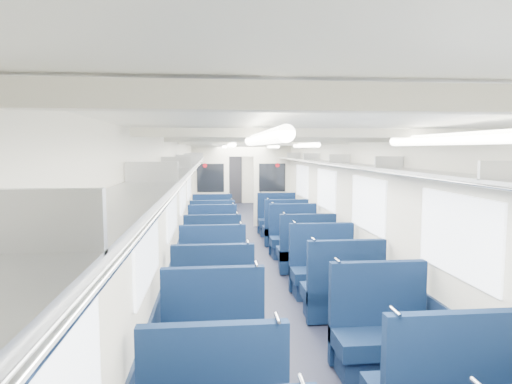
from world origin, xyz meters
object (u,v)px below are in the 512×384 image
seat_13 (306,254)px  seat_15 (294,240)px  seat_11 (323,273)px  seat_12 (213,255)px  end_door (233,179)px  seat_9 (342,294)px  seat_10 (213,276)px  seat_17 (285,231)px  bulkhead (241,183)px  seat_8 (213,301)px  seat_18 (213,224)px  seat_14 (213,241)px  seat_19 (277,222)px  seat_16 (213,232)px  seat_7 (382,338)px  seat_6 (214,347)px

seat_13 → seat_15: size_ratio=1.00×
seat_11 → seat_15: size_ratio=1.00×
seat_12 → end_door: bearing=85.4°
seat_9 → seat_10: same height
end_door → seat_17: (0.83, -8.05, -0.66)m
bulkhead → seat_9: bulkhead is taller
seat_8 → seat_18: size_ratio=1.00×
seat_8 → seat_12: size_ratio=1.00×
end_door → seat_9: 12.55m
seat_18 → end_door: bearing=83.2°
seat_11 → seat_17: same height
seat_17 → seat_18: 1.98m
seat_11 → seat_17: bearing=90.0°
end_door → seat_12: (-0.83, -10.21, -0.66)m
seat_13 → seat_14: same height
end_door → seat_9: end_door is taller
seat_19 → seat_15: bearing=-90.0°
seat_16 → seat_17: (1.66, -0.01, 0.00)m
end_door → seat_16: bearing=-95.9°
seat_7 → seat_12: same height
seat_11 → seat_12: (-1.66, 1.31, 0.00)m
seat_8 → seat_15: size_ratio=1.00×
seat_8 → seat_11: (1.66, 1.07, 0.00)m
seat_7 → seat_11: (0.00, 2.31, 0.00)m
seat_11 → seat_19: bearing=90.0°
seat_15 → end_door: bearing=95.2°
seat_14 → seat_18: bearing=90.0°
seat_14 → seat_15: 1.66m
bulkhead → seat_8: bulkhead is taller
seat_14 → seat_17: size_ratio=1.00×
end_door → seat_16: size_ratio=1.80×
seat_15 → seat_8: bearing=-115.5°
seat_10 → seat_14: (0.00, 2.43, 0.00)m
seat_18 → seat_15: bearing=-52.0°
seat_11 → seat_9: bearing=-90.0°
seat_7 → seat_13: (0.00, 3.54, 0.00)m
seat_10 → seat_15: bearing=55.3°
seat_8 → seat_16: same height
seat_13 → seat_14: size_ratio=1.00×
seat_12 → seat_19: size_ratio=1.00×
seat_6 → seat_16: size_ratio=1.00×
end_door → seat_7: 13.87m
seat_7 → seat_16: same height
seat_17 → seat_18: bearing=147.1°
seat_17 → seat_15: bearing=-90.0°
seat_12 → seat_10: bearing=-90.0°
seat_9 → seat_14: 3.81m
seat_14 → seat_18: size_ratio=1.00×
seat_6 → seat_17: 6.06m
bulkhead → seat_16: bearing=-107.7°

